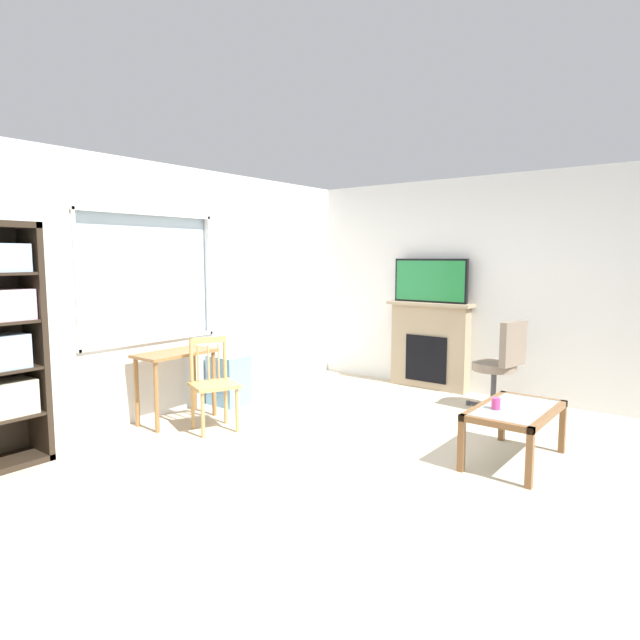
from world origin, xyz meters
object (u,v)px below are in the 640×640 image
(fireplace, at_px, (429,345))
(tv, at_px, (430,281))
(office_chair, at_px, (501,361))
(coffee_table, at_px, (515,416))
(desk_under_window, at_px, (176,365))
(sippy_cup, at_px, (496,403))
(wooden_chair, at_px, (213,383))
(plastic_drawer_unit, at_px, (229,380))

(fireplace, distance_m, tv, 0.83)
(fireplace, height_order, office_chair, fireplace)
(office_chair, relative_size, coffee_table, 1.03)
(office_chair, distance_m, coffee_table, 1.57)
(desk_under_window, distance_m, sippy_cup, 3.13)
(wooden_chair, xyz_separation_m, fireplace, (2.85, -0.90, 0.09))
(fireplace, bearing_deg, office_chair, -113.42)
(wooden_chair, xyz_separation_m, sippy_cup, (0.80, -2.50, 0.04))
(plastic_drawer_unit, height_order, sippy_cup, plastic_drawer_unit)
(tv, xyz_separation_m, sippy_cup, (-2.03, -1.60, -0.88))
(desk_under_window, relative_size, coffee_table, 0.84)
(wooden_chair, bearing_deg, coffee_table, -70.18)
(coffee_table, relative_size, sippy_cup, 10.83)
(fireplace, distance_m, office_chair, 1.19)
(plastic_drawer_unit, bearing_deg, fireplace, -34.70)
(office_chair, relative_size, sippy_cup, 11.11)
(tv, relative_size, office_chair, 0.98)
(plastic_drawer_unit, relative_size, tv, 0.57)
(fireplace, relative_size, coffee_table, 1.15)
(tv, relative_size, coffee_table, 1.01)
(fireplace, bearing_deg, tv, 180.00)
(wooden_chair, bearing_deg, desk_under_window, 94.03)
(wooden_chair, bearing_deg, sippy_cup, -72.24)
(desk_under_window, height_order, coffee_table, desk_under_window)
(tv, height_order, sippy_cup, tv)
(wooden_chair, xyz_separation_m, tv, (2.83, -0.90, 0.92))
(wooden_chair, height_order, sippy_cup, wooden_chair)
(wooden_chair, height_order, office_chair, office_chair)
(desk_under_window, height_order, sippy_cup, desk_under_window)
(office_chair, bearing_deg, wooden_chair, 140.03)
(coffee_table, bearing_deg, desk_under_window, 107.36)
(wooden_chair, xyz_separation_m, office_chair, (2.38, -1.99, 0.09))
(desk_under_window, height_order, office_chair, office_chair)
(desk_under_window, height_order, wooden_chair, wooden_chair)
(office_chair, distance_m, sippy_cup, 1.66)
(plastic_drawer_unit, height_order, coffee_table, plastic_drawer_unit)
(coffee_table, bearing_deg, tv, 42.22)
(coffee_table, height_order, sippy_cup, sippy_cup)
(tv, xyz_separation_m, office_chair, (-0.46, -1.09, -0.83))
(office_chair, bearing_deg, fireplace, 66.58)
(desk_under_window, distance_m, wooden_chair, 0.53)
(tv, relative_size, sippy_cup, 10.94)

